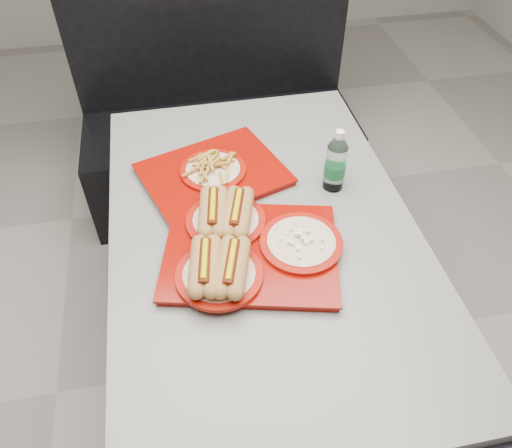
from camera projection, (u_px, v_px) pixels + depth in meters
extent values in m
plane|color=gray|center=(262.00, 357.00, 2.01)|extent=(6.00, 6.00, 0.00)
cylinder|color=black|center=(262.00, 353.00, 1.99)|extent=(0.52, 0.52, 0.05)
cylinder|color=black|center=(262.00, 301.00, 1.74)|extent=(0.11, 0.11, 0.66)
cube|color=black|center=(263.00, 237.00, 1.51)|extent=(0.92, 1.42, 0.01)
cube|color=slate|center=(264.00, 231.00, 1.49)|extent=(0.90, 1.40, 0.04)
cube|color=black|center=(222.00, 159.00, 2.55)|extent=(1.30, 0.55, 0.45)
cube|color=black|center=(209.00, 29.00, 2.31)|extent=(1.30, 0.10, 1.10)
cube|color=#7B0A03|center=(251.00, 254.00, 1.39)|extent=(0.54, 0.46, 0.02)
cube|color=#7B0A03|center=(251.00, 250.00, 1.38)|extent=(0.55, 0.47, 0.01)
cylinder|color=#8C0E04|center=(219.00, 275.00, 1.31)|extent=(0.23, 0.23, 0.01)
cylinder|color=silver|center=(219.00, 273.00, 1.30)|extent=(0.19, 0.19, 0.01)
cylinder|color=#8C0E04|center=(226.00, 221.00, 1.45)|extent=(0.23, 0.23, 0.01)
cylinder|color=silver|center=(226.00, 219.00, 1.44)|extent=(0.19, 0.19, 0.01)
cylinder|color=#8C0E04|center=(301.00, 243.00, 1.39)|extent=(0.23, 0.23, 0.01)
cylinder|color=silver|center=(301.00, 241.00, 1.38)|extent=(0.19, 0.19, 0.01)
cube|color=#7B0A03|center=(213.00, 176.00, 1.63)|extent=(0.51, 0.45, 0.02)
cube|color=#7B0A03|center=(213.00, 173.00, 1.62)|extent=(0.52, 0.46, 0.01)
cylinder|color=#8C0E04|center=(213.00, 170.00, 1.61)|extent=(0.21, 0.21, 0.01)
cylinder|color=silver|center=(213.00, 169.00, 1.61)|extent=(0.17, 0.17, 0.00)
cylinder|color=silver|center=(335.00, 167.00, 1.55)|extent=(0.06, 0.06, 0.16)
cylinder|color=#15562B|center=(335.00, 169.00, 1.55)|extent=(0.07, 0.07, 0.04)
cone|color=silver|center=(339.00, 142.00, 1.48)|extent=(0.06, 0.06, 0.04)
cylinder|color=silver|center=(340.00, 134.00, 1.46)|extent=(0.03, 0.03, 0.02)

